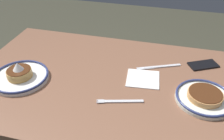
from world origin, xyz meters
name	(u,v)px	position (x,y,z in m)	size (l,w,h in m)	color
dining_table	(105,99)	(0.00, 0.00, 0.62)	(1.28, 0.82, 0.75)	brown
plate_near_main	(204,97)	(-0.44, 0.03, 0.76)	(0.24, 0.24, 0.04)	silver
plate_center_pancakes	(20,76)	(0.38, 0.09, 0.77)	(0.26, 0.26, 0.09)	white
cell_phone	(203,65)	(-0.45, -0.24, 0.75)	(0.14, 0.07, 0.01)	black
paper_napkin	(143,79)	(-0.17, -0.05, 0.75)	(0.15, 0.14, 0.00)	white
fork_near	(120,101)	(-0.10, 0.13, 0.75)	(0.19, 0.07, 0.01)	silver
butter_knife	(159,67)	(-0.24, -0.16, 0.75)	(0.21, 0.11, 0.01)	silver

